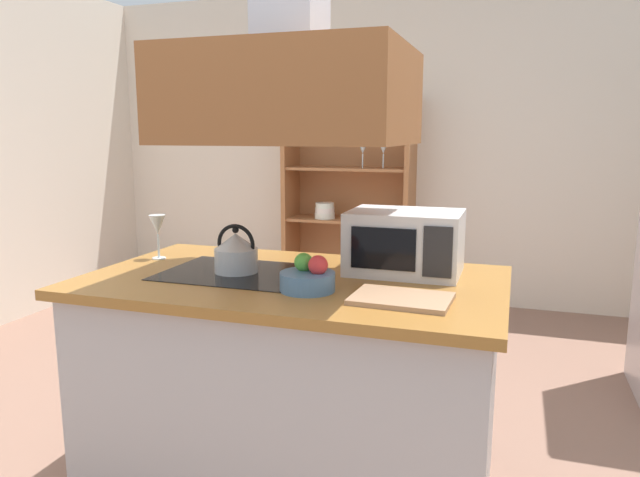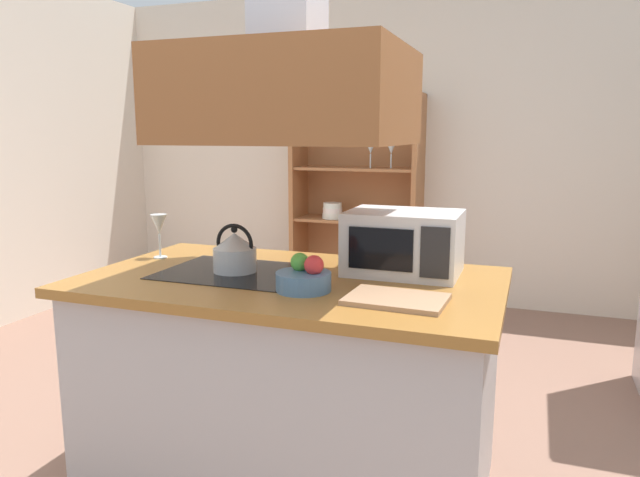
{
  "view_description": "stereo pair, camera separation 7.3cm",
  "coord_description": "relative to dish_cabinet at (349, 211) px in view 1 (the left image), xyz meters",
  "views": [
    {
      "loc": [
        0.8,
        -2.19,
        1.48
      ],
      "look_at": [
        -0.04,
        0.32,
        1.0
      ],
      "focal_mm": 32.95,
      "sensor_mm": 36.0,
      "label": 1
    },
    {
      "loc": [
        0.87,
        -2.17,
        1.48
      ],
      "look_at": [
        -0.04,
        0.32,
        1.0
      ],
      "focal_mm": 32.95,
      "sensor_mm": 36.0,
      "label": 2
    }
  ],
  "objects": [
    {
      "name": "kettle",
      "position": [
        0.3,
        -2.81,
        0.19
      ],
      "size": [
        0.18,
        0.18,
        0.2
      ],
      "color": "silver",
      "rests_on": "kitchen_island"
    },
    {
      "name": "wine_glass_on_counter",
      "position": [
        -0.17,
        -2.68,
        0.26
      ],
      "size": [
        0.08,
        0.08,
        0.21
      ],
      "color": "silver",
      "rests_on": "kitchen_island"
    },
    {
      "name": "cutting_board",
      "position": [
        1.03,
        -3.01,
        0.11
      ],
      "size": [
        0.35,
        0.26,
        0.02
      ],
      "primitive_type": "cube",
      "rotation": [
        0.0,
        0.0,
        -0.05
      ],
      "color": "#A37C5A",
      "rests_on": "kitchen_island"
    },
    {
      "name": "microwave",
      "position": [
        0.96,
        -2.58,
        0.24
      ],
      "size": [
        0.46,
        0.35,
        0.26
      ],
      "color": "silver",
      "rests_on": "kitchen_island"
    },
    {
      "name": "dish_cabinet",
      "position": [
        0.0,
        0.0,
        0.0
      ],
      "size": [
        1.12,
        0.4,
        1.8
      ],
      "color": "#A86A3E",
      "rests_on": "ground"
    },
    {
      "name": "wall_back",
      "position": [
        0.59,
        0.22,
        0.56
      ],
      "size": [
        6.0,
        0.12,
        2.7
      ],
      "primitive_type": "cube",
      "color": "silver",
      "rests_on": "ground"
    },
    {
      "name": "ground_plane",
      "position": [
        0.59,
        -2.78,
        -0.79
      ],
      "size": [
        7.8,
        7.8,
        0.0
      ],
      "primitive_type": "plane",
      "color": "#8A6554"
    },
    {
      "name": "range_hood",
      "position": [
        0.55,
        -2.81,
        0.94
      ],
      "size": [
        0.9,
        0.7,
        1.27
      ],
      "color": "brown"
    },
    {
      "name": "kitchen_island",
      "position": [
        0.55,
        -2.81,
        -0.34
      ],
      "size": [
        1.68,
        0.98,
        0.9
      ],
      "color": "#B0ACAC",
      "rests_on": "ground"
    },
    {
      "name": "fruit_bowl",
      "position": [
        0.68,
        -2.98,
        0.15
      ],
      "size": [
        0.21,
        0.21,
        0.14
      ],
      "color": "#4C7299",
      "rests_on": "kitchen_island"
    }
  ]
}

